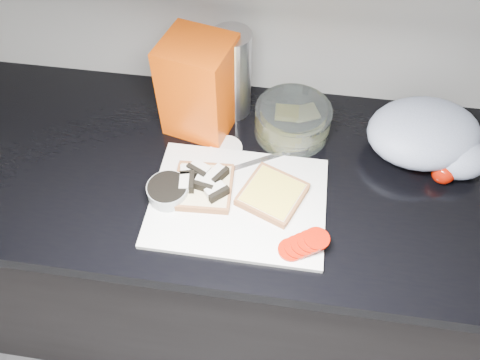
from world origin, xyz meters
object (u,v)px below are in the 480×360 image
cutting_board (238,202)px  glass_bowl (292,121)px  steel_canister (232,74)px  bread_bag (199,86)px

cutting_board → glass_bowl: glass_bowl is taller
glass_bowl → steel_canister: 0.19m
glass_bowl → cutting_board: bearing=-112.9°
glass_bowl → bread_bag: 0.25m
glass_bowl → steel_canister: steel_canister is taller
cutting_board → bread_bag: (-0.13, 0.24, 0.12)m
glass_bowl → steel_canister: size_ratio=0.81×
cutting_board → steel_canister: size_ratio=1.68×
steel_canister → cutting_board: bearing=-78.5°
bread_bag → steel_canister: size_ratio=1.05×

